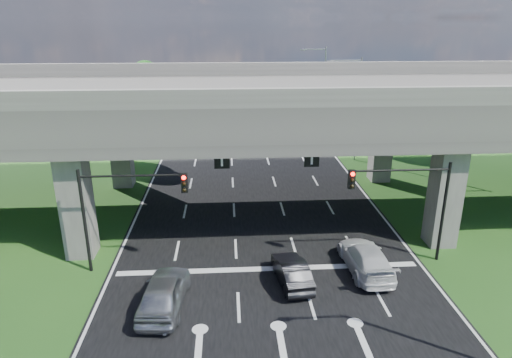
{
  "coord_description": "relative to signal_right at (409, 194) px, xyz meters",
  "views": [
    {
      "loc": [
        -2.15,
        -19.05,
        13.46
      ],
      "look_at": [
        -0.37,
        8.88,
        3.54
      ],
      "focal_mm": 32.0,
      "sensor_mm": 36.0,
      "label": 1
    }
  ],
  "objects": [
    {
      "name": "tree_left_near",
      "position": [
        -21.78,
        22.06,
        0.63
      ],
      "size": [
        4.5,
        4.5,
        7.8
      ],
      "color": "black",
      "rests_on": "ground"
    },
    {
      "name": "warehouse",
      "position": [
        -33.82,
        31.06,
        -2.19
      ],
      "size": [
        20.0,
        10.0,
        4.0
      ],
      "primitive_type": "cube",
      "color": "#9E9E99",
      "rests_on": "ground"
    },
    {
      "name": "streetlight_far",
      "position": [
        2.27,
        20.06,
        1.66
      ],
      "size": [
        3.38,
        0.25,
        10.0
      ],
      "color": "gray",
      "rests_on": "ground"
    },
    {
      "name": "ground",
      "position": [
        -7.82,
        -3.94,
        -4.19
      ],
      "size": [
        160.0,
        160.0,
        0.0
      ],
      "primitive_type": "plane",
      "color": "#1E4616",
      "rests_on": "ground"
    },
    {
      "name": "overpass",
      "position": [
        -7.82,
        8.06,
        3.73
      ],
      "size": [
        80.0,
        15.0,
        10.0
      ],
      "color": "#33302E",
      "rests_on": "ground"
    },
    {
      "name": "tree_left_far",
      "position": [
        -20.78,
        38.06,
        0.95
      ],
      "size": [
        4.8,
        4.8,
        8.32
      ],
      "color": "black",
      "rests_on": "ground"
    },
    {
      "name": "tree_right_mid",
      "position": [
        8.22,
        32.06,
        -0.01
      ],
      "size": [
        3.91,
        3.9,
        6.76
      ],
      "color": "black",
      "rests_on": "ground"
    },
    {
      "name": "tree_right_far",
      "position": [
        4.22,
        40.06,
        0.63
      ],
      "size": [
        4.5,
        4.5,
        7.8
      ],
      "color": "black",
      "rests_on": "ground"
    },
    {
      "name": "tree_right_near",
      "position": [
        5.22,
        24.06,
        0.31
      ],
      "size": [
        4.2,
        4.2,
        7.28
      ],
      "color": "black",
      "rests_on": "ground"
    },
    {
      "name": "signal_right",
      "position": [
        0.0,
        0.0,
        0.0
      ],
      "size": [
        5.76,
        0.54,
        6.0
      ],
      "color": "black",
      "rests_on": "ground"
    },
    {
      "name": "car_white",
      "position": [
        -2.42,
        -0.94,
        -3.4
      ],
      "size": [
        2.31,
        5.32,
        1.52
      ],
      "primitive_type": "imported",
      "rotation": [
        0.0,
        0.0,
        3.18
      ],
      "color": "silver",
      "rests_on": "road"
    },
    {
      "name": "tree_left_mid",
      "position": [
        -24.78,
        30.06,
        -0.01
      ],
      "size": [
        3.91,
        3.9,
        6.76
      ],
      "color": "black",
      "rests_on": "ground"
    },
    {
      "name": "road",
      "position": [
        -7.82,
        6.06,
        -4.17
      ],
      "size": [
        18.0,
        120.0,
        0.03
      ],
      "primitive_type": "cube",
      "color": "black",
      "rests_on": "ground"
    },
    {
      "name": "car_silver",
      "position": [
        -13.22,
        -3.73,
        -3.31
      ],
      "size": [
        2.43,
        5.14,
        1.7
      ],
      "primitive_type": "imported",
      "rotation": [
        0.0,
        0.0,
        3.05
      ],
      "color": "#A6AAAE",
      "rests_on": "road"
    },
    {
      "name": "car_dark",
      "position": [
        -6.72,
        -1.94,
        -3.48
      ],
      "size": [
        1.91,
        4.24,
        1.35
      ],
      "primitive_type": "imported",
      "rotation": [
        0.0,
        0.0,
        3.26
      ],
      "color": "black",
      "rests_on": "road"
    },
    {
      "name": "streetlight_beyond",
      "position": [
        2.27,
        36.06,
        1.66
      ],
      "size": [
        3.38,
        0.25,
        10.0
      ],
      "color": "gray",
      "rests_on": "ground"
    },
    {
      "name": "signal_left",
      "position": [
        -15.65,
        0.0,
        0.0
      ],
      "size": [
        5.76,
        0.54,
        6.0
      ],
      "color": "black",
      "rests_on": "ground"
    }
  ]
}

